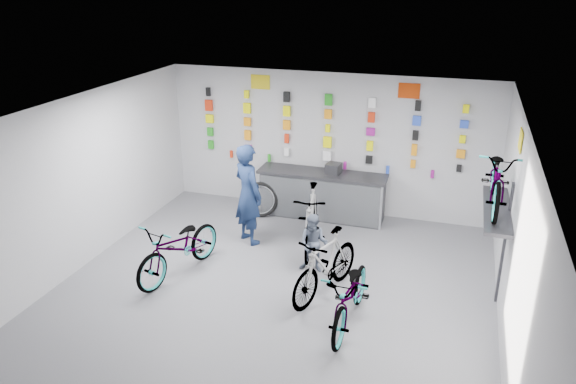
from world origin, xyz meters
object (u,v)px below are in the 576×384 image
(customer, at_px, (314,243))
(clerk, at_px, (248,194))
(bike_service, at_px, (311,219))
(counter, at_px, (322,195))
(bike_center, at_px, (326,265))
(bike_left, at_px, (179,247))
(bike_right, at_px, (351,296))

(customer, bearing_deg, clerk, 152.68)
(bike_service, bearing_deg, counter, 87.02)
(counter, distance_m, bike_center, 3.11)
(bike_left, bearing_deg, bike_center, 16.59)
(bike_left, xyz_separation_m, bike_service, (1.88, 1.62, 0.08))
(bike_center, height_order, bike_service, bike_service)
(counter, distance_m, bike_service, 1.51)
(bike_center, xyz_separation_m, bike_right, (0.56, -0.69, -0.05))
(bike_service, relative_size, customer, 1.89)
(counter, distance_m, customer, 2.34)
(bike_center, height_order, customer, bike_center)
(bike_left, relative_size, bike_right, 1.06)
(clerk, bearing_deg, bike_right, 173.53)
(bike_center, relative_size, bike_service, 0.91)
(bike_left, relative_size, bike_center, 1.10)
(bike_center, height_order, clerk, clerk)
(bike_center, distance_m, bike_right, 0.89)
(bike_left, bearing_deg, bike_right, 3.46)
(bike_left, distance_m, bike_service, 2.49)
(counter, xyz_separation_m, bike_service, (0.18, -1.49, 0.11))
(bike_right, bearing_deg, clerk, 141.01)
(clerk, bearing_deg, bike_service, -142.76)
(bike_center, relative_size, clerk, 0.92)
(bike_right, bearing_deg, counter, 112.96)
(customer, bearing_deg, bike_service, 107.79)
(counter, bearing_deg, bike_service, -83.09)
(bike_service, distance_m, clerk, 1.29)
(bike_left, distance_m, customer, 2.30)
(bike_right, distance_m, customer, 1.68)
(bike_left, height_order, clerk, clerk)
(bike_left, bearing_deg, customer, 34.72)
(clerk, distance_m, customer, 1.73)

